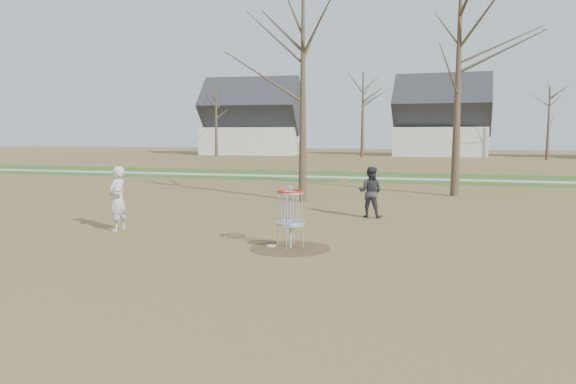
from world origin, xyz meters
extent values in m
plane|color=brown|center=(0.00, 0.00, 0.00)|extent=(160.00, 160.00, 0.00)
cube|color=#2D5119|center=(0.00, 21.00, 0.01)|extent=(160.00, 8.00, 0.01)
cube|color=#9E9E99|center=(0.00, 20.00, 0.01)|extent=(160.00, 1.50, 0.01)
cylinder|color=#47331E|center=(0.00, 0.00, 0.01)|extent=(1.80, 1.80, 0.01)
imported|color=silver|center=(-4.98, 0.91, 0.85)|extent=(0.42, 0.63, 1.70)
imported|color=#2C2D31|center=(1.03, 5.16, 0.78)|extent=(0.81, 0.66, 1.55)
cylinder|color=silver|center=(-0.47, 0.07, 0.02)|extent=(0.22, 0.22, 0.02)
cylinder|color=#EC4B0C|center=(0.53, 3.17, 1.26)|extent=(0.22, 0.22, 0.04)
cylinder|color=#F8560D|center=(-4.72, 0.65, 1.08)|extent=(0.22, 0.22, 0.02)
cylinder|color=#9EA3AD|center=(0.00, 0.00, 0.68)|extent=(0.05, 0.05, 1.35)
cylinder|color=#9EA3AD|center=(0.00, 0.00, 0.55)|extent=(0.64, 0.64, 0.04)
torus|color=#9EA3AD|center=(0.00, 0.00, 1.25)|extent=(0.60, 0.60, 0.04)
torus|color=red|center=(0.00, 0.00, 1.28)|extent=(0.60, 0.60, 0.04)
cone|color=#382B1E|center=(-2.00, 8.50, 3.75)|extent=(0.32, 0.32, 7.50)
cone|color=#382B1E|center=(3.50, 12.00, 4.25)|extent=(0.36, 0.36, 8.50)
cone|color=#382B1E|center=(-22.00, 46.00, 4.00)|extent=(0.36, 0.36, 8.00)
cone|color=#382B1E|center=(-6.00, 48.00, 4.50)|extent=(0.40, 0.40, 9.00)
cone|color=#382B1E|center=(12.00, 47.00, 3.50)|extent=(0.32, 0.32, 7.00)
cube|color=silver|center=(-20.00, 52.00, 1.60)|extent=(11.46, 7.75, 3.20)
pyramid|color=#2D2D33|center=(-20.00, 52.00, 4.98)|extent=(12.01, 7.79, 3.55)
cube|color=silver|center=(2.00, 54.00, 1.60)|extent=(10.24, 7.34, 3.20)
pyramid|color=#2D2D33|center=(2.00, 54.00, 4.98)|extent=(10.74, 7.36, 3.55)
camera|label=1|loc=(3.44, -11.80, 2.56)|focal=35.00mm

